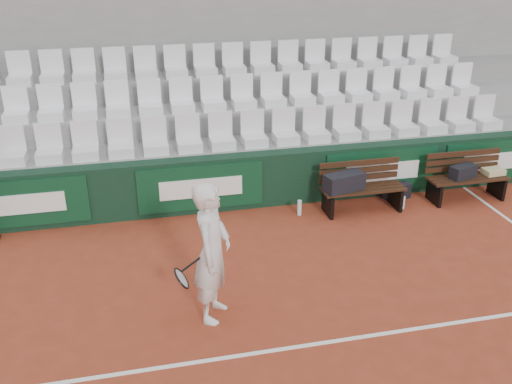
# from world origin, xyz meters

# --- Properties ---
(ground) EXTENTS (80.00, 80.00, 0.00)m
(ground) POSITION_xyz_m (0.00, 0.00, 0.00)
(ground) COLOR #953821
(ground) RESTS_ON ground
(court_baseline) EXTENTS (18.00, 0.06, 0.01)m
(court_baseline) POSITION_xyz_m (0.00, 0.00, 0.00)
(court_baseline) COLOR white
(court_baseline) RESTS_ON ground
(back_barrier) EXTENTS (18.00, 0.34, 1.00)m
(back_barrier) POSITION_xyz_m (0.07, 3.99, 0.50)
(back_barrier) COLOR #10301E
(back_barrier) RESTS_ON ground
(grandstand_tier_front) EXTENTS (18.00, 0.95, 1.00)m
(grandstand_tier_front) POSITION_xyz_m (0.00, 4.62, 0.50)
(grandstand_tier_front) COLOR gray
(grandstand_tier_front) RESTS_ON ground
(grandstand_tier_mid) EXTENTS (18.00, 0.95, 1.45)m
(grandstand_tier_mid) POSITION_xyz_m (0.00, 5.58, 0.72)
(grandstand_tier_mid) COLOR #969693
(grandstand_tier_mid) RESTS_ON ground
(grandstand_tier_back) EXTENTS (18.00, 0.95, 1.90)m
(grandstand_tier_back) POSITION_xyz_m (0.00, 6.53, 0.95)
(grandstand_tier_back) COLOR gray
(grandstand_tier_back) RESTS_ON ground
(grandstand_rear_wall) EXTENTS (18.00, 0.30, 4.40)m
(grandstand_rear_wall) POSITION_xyz_m (0.00, 7.15, 2.20)
(grandstand_rear_wall) COLOR gray
(grandstand_rear_wall) RESTS_ON ground
(seat_row_front) EXTENTS (11.90, 0.44, 0.63)m
(seat_row_front) POSITION_xyz_m (0.00, 4.45, 1.31)
(seat_row_front) COLOR white
(seat_row_front) RESTS_ON grandstand_tier_front
(seat_row_mid) EXTENTS (11.90, 0.44, 0.63)m
(seat_row_mid) POSITION_xyz_m (0.00, 5.40, 1.77)
(seat_row_mid) COLOR white
(seat_row_mid) RESTS_ON grandstand_tier_mid
(seat_row_back) EXTENTS (11.90, 0.44, 0.63)m
(seat_row_back) POSITION_xyz_m (0.00, 6.35, 2.21)
(seat_row_back) COLOR white
(seat_row_back) RESTS_ON grandstand_tier_back
(bench_left) EXTENTS (1.50, 0.56, 0.45)m
(bench_left) POSITION_xyz_m (2.63, 3.34, 0.23)
(bench_left) COLOR #371E10
(bench_left) RESTS_ON ground
(bench_right) EXTENTS (1.50, 0.56, 0.45)m
(bench_right) POSITION_xyz_m (4.71, 3.36, 0.23)
(bench_right) COLOR #351C10
(bench_right) RESTS_ON ground
(sports_bag_left) EXTENTS (0.77, 0.47, 0.31)m
(sports_bag_left) POSITION_xyz_m (2.26, 3.33, 0.60)
(sports_bag_left) COLOR black
(sports_bag_left) RESTS_ON bench_left
(sports_bag_right) EXTENTS (0.55, 0.37, 0.24)m
(sports_bag_right) POSITION_xyz_m (4.60, 3.37, 0.57)
(sports_bag_right) COLOR black
(sports_bag_right) RESTS_ON bench_right
(towel) EXTENTS (0.39, 0.30, 0.10)m
(towel) POSITION_xyz_m (5.26, 3.40, 0.50)
(towel) COLOR tan
(towel) RESTS_ON bench_right
(sports_bag_ground) EXTENTS (0.55, 0.43, 0.29)m
(sports_bag_ground) POSITION_xyz_m (3.48, 3.70, 0.15)
(sports_bag_ground) COLOR black
(sports_bag_ground) RESTS_ON ground
(water_bottle_near) EXTENTS (0.08, 0.08, 0.28)m
(water_bottle_near) POSITION_xyz_m (1.49, 3.42, 0.14)
(water_bottle_near) COLOR silver
(water_bottle_near) RESTS_ON ground
(water_bottle_far) EXTENTS (0.07, 0.07, 0.24)m
(water_bottle_far) POSITION_xyz_m (3.40, 3.25, 0.12)
(water_bottle_far) COLOR silver
(water_bottle_far) RESTS_ON ground
(tennis_player) EXTENTS (0.84, 0.81, 1.89)m
(tennis_player) POSITION_xyz_m (-0.45, 0.86, 0.94)
(tennis_player) COLOR silver
(tennis_player) RESTS_ON ground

